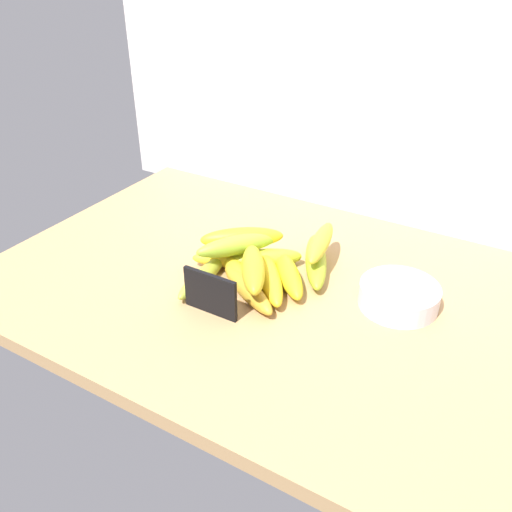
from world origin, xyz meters
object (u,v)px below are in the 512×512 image
object	(u,v)px
fruit_bowl	(399,296)
banana_4	(316,261)
banana_0	(242,258)
banana_5	(202,277)
banana_11	(242,238)
banana_2	(264,259)
banana_6	(242,278)
banana_8	(253,269)
banana_3	(289,275)
banana_10	(238,245)
banana_9	(321,242)
chalkboard_sign	(211,295)
banana_7	(250,290)
banana_1	(269,276)

from	to	relation	value
fruit_bowl	banana_4	bearing A→B (deg)	169.65
banana_4	banana_0	bearing A→B (deg)	-153.15
banana_0	banana_5	size ratio (longest dim) A/B	1.24
banana_11	banana_2	bearing A→B (deg)	9.90
banana_6	banana_2	bearing A→B (deg)	86.63
banana_2	banana_8	world-z (taller)	banana_8
fruit_bowl	banana_2	bearing A→B (deg)	-176.71
banana_2	fruit_bowl	bearing A→B (deg)	3.29
banana_4	banana_8	size ratio (longest dim) A/B	1.28
banana_3	banana_6	distance (cm)	9.27
banana_2	banana_3	world-z (taller)	banana_2
banana_5	banana_10	xyz separation A→B (cm)	(3.42, 7.95, 4.44)
banana_9	banana_3	bearing A→B (deg)	-107.40
chalkboard_sign	banana_10	size ratio (longest dim) A/B	0.62
fruit_bowl	banana_5	distance (cm)	37.98
banana_3	banana_4	world-z (taller)	banana_4
banana_3	banana_9	bearing A→B (deg)	72.60
banana_10	banana_8	bearing A→B (deg)	-40.02
fruit_bowl	banana_5	size ratio (longest dim) A/B	0.89
banana_8	banana_11	world-z (taller)	banana_11
banana_0	banana_8	bearing A→B (deg)	-45.74
chalkboard_sign	banana_10	distance (cm)	15.24
banana_6	banana_3	bearing A→B (deg)	34.96
banana_3	banana_11	world-z (taller)	banana_11
banana_6	banana_7	distance (cm)	4.36
banana_5	banana_9	distance (cm)	24.93
banana_9	chalkboard_sign	bearing A→B (deg)	-113.72
banana_3	banana_7	world-z (taller)	banana_3
banana_4	banana_7	size ratio (longest dim) A/B	1.15
banana_0	banana_7	distance (cm)	11.22
banana_1	banana_10	size ratio (longest dim) A/B	1.14
fruit_bowl	banana_4	distance (cm)	19.00
banana_0	banana_11	xyz separation A→B (cm)	(-0.51, 1.07, 4.24)
banana_1	banana_3	xyz separation A→B (cm)	(3.23, 2.48, -0.08)
banana_6	banana_10	world-z (taller)	banana_10
banana_5	banana_0	bearing A→B (deg)	70.59
banana_3	banana_1	bearing A→B (deg)	-142.40
banana_11	banana_1	bearing A→B (deg)	-25.25
fruit_bowl	banana_10	bearing A→B (deg)	-171.25
banana_1	banana_2	xyz separation A→B (cm)	(-3.91, 4.93, 0.06)
banana_4	banana_8	world-z (taller)	banana_8
banana_11	banana_0	bearing A→B (deg)	-64.65
banana_1	banana_5	size ratio (longest dim) A/B	1.21
banana_3	banana_4	distance (cm)	7.82
banana_0	banana_1	bearing A→B (deg)	-20.29
banana_3	banana_8	xyz separation A→B (cm)	(-4.14, -6.91, 3.89)
banana_2	banana_4	world-z (taller)	same
banana_1	banana_11	world-z (taller)	banana_11
banana_2	banana_3	xyz separation A→B (cm)	(7.14, -2.44, -0.13)
banana_5	banana_3	bearing A→B (deg)	31.04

